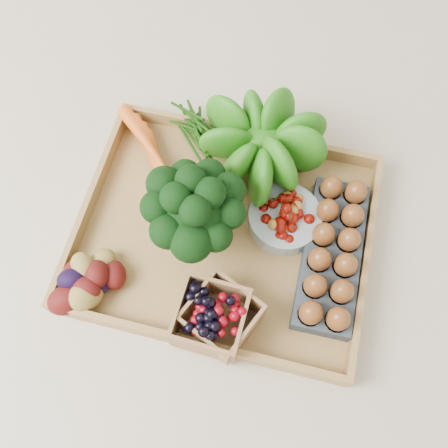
% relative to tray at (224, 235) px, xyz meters
% --- Properties ---
extents(ground, '(4.00, 4.00, 0.00)m').
position_rel_tray_xyz_m(ground, '(0.00, 0.00, -0.01)').
color(ground, beige).
rests_on(ground, ground).
extents(tray, '(0.55, 0.45, 0.01)m').
position_rel_tray_xyz_m(tray, '(0.00, 0.00, 0.00)').
color(tray, '#A78046').
rests_on(tray, ground).
extents(carrots, '(0.21, 0.15, 0.05)m').
position_rel_tray_xyz_m(carrots, '(-0.18, 0.12, 0.03)').
color(carrots, orange).
rests_on(carrots, tray).
extents(lettuce, '(0.16, 0.16, 0.16)m').
position_rel_tray_xyz_m(lettuce, '(0.03, 0.17, 0.09)').
color(lettuce, '#275B0E').
rests_on(lettuce, tray).
extents(broccoli, '(0.19, 0.19, 0.15)m').
position_rel_tray_xyz_m(broccoli, '(-0.05, -0.02, 0.08)').
color(broccoli, black).
rests_on(broccoli, tray).
extents(cherry_bowl, '(0.14, 0.14, 0.04)m').
position_rel_tray_xyz_m(cherry_bowl, '(0.11, 0.05, 0.03)').
color(cherry_bowl, '#8C9EA5').
rests_on(cherry_bowl, tray).
extents(egg_carton, '(0.11, 0.30, 0.03)m').
position_rel_tray_xyz_m(egg_carton, '(0.21, -0.00, 0.02)').
color(egg_carton, '#353C43').
rests_on(egg_carton, tray).
extents(potatoes, '(0.14, 0.14, 0.08)m').
position_rel_tray_xyz_m(potatoes, '(-0.22, -0.16, 0.05)').
color(potatoes, '#400B0A').
rests_on(potatoes, tray).
extents(punnet_blackberry, '(0.12, 0.12, 0.08)m').
position_rel_tray_xyz_m(punnet_blackberry, '(0.02, -0.18, 0.05)').
color(punnet_blackberry, black).
rests_on(punnet_blackberry, tray).
extents(punnet_raspberry, '(0.15, 0.15, 0.08)m').
position_rel_tray_xyz_m(punnet_raspberry, '(0.04, -0.17, 0.05)').
color(punnet_raspberry, '#69040D').
rests_on(punnet_raspberry, tray).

